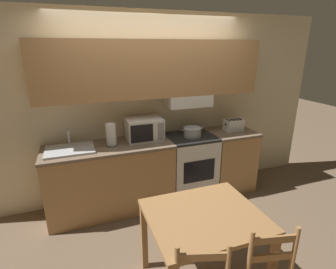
% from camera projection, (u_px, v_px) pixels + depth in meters
% --- Properties ---
extents(ground_plane, '(16.00, 16.00, 0.00)m').
position_uv_depth(ground_plane, '(153.00, 189.00, 4.06)').
color(ground_plane, brown).
extents(wall_back, '(5.31, 0.38, 2.55)m').
position_uv_depth(wall_back, '(153.00, 90.00, 3.51)').
color(wall_back, beige).
rests_on(wall_back, ground_plane).
extents(lower_counter_main, '(1.62, 0.61, 0.92)m').
position_uv_depth(lower_counter_main, '(111.00, 178.00, 3.44)').
color(lower_counter_main, tan).
rests_on(lower_counter_main, ground_plane).
extents(lower_counter_right_stub, '(0.65, 0.61, 0.92)m').
position_uv_depth(lower_counter_right_stub, '(229.00, 159.00, 4.02)').
color(lower_counter_right_stub, tan).
rests_on(lower_counter_right_stub, ground_plane).
extents(stove_range, '(0.65, 0.60, 0.92)m').
position_uv_depth(stove_range, '(190.00, 166.00, 3.81)').
color(stove_range, white).
rests_on(stove_range, ground_plane).
extents(cooking_pot, '(0.33, 0.26, 0.13)m').
position_uv_depth(cooking_pot, '(192.00, 132.00, 3.62)').
color(cooking_pot, '#B7BABF').
rests_on(cooking_pot, stove_range).
extents(microwave, '(0.47, 0.37, 0.29)m').
position_uv_depth(microwave, '(144.00, 129.00, 3.49)').
color(microwave, white).
rests_on(microwave, lower_counter_main).
extents(toaster, '(0.28, 0.17, 0.16)m').
position_uv_depth(toaster, '(234.00, 125.00, 3.88)').
color(toaster, white).
rests_on(toaster, lower_counter_right_stub).
extents(sink_basin, '(0.57, 0.42, 0.24)m').
position_uv_depth(sink_basin, '(70.00, 149.00, 3.14)').
color(sink_basin, '#B7BABF').
rests_on(sink_basin, lower_counter_main).
extents(paper_towel_roll, '(0.14, 0.14, 0.29)m').
position_uv_depth(paper_towel_roll, '(111.00, 135.00, 3.26)').
color(paper_towel_roll, black).
rests_on(paper_towel_roll, lower_counter_main).
extents(dining_table, '(0.96, 0.82, 0.76)m').
position_uv_depth(dining_table, '(204.00, 225.00, 2.25)').
color(dining_table, '#9E7042').
rests_on(dining_table, ground_plane).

